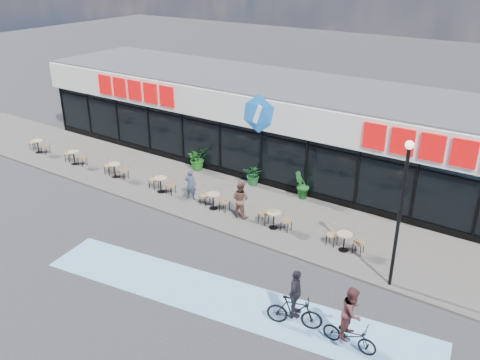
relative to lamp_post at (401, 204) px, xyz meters
The scene contains 19 objects.
ground 9.15m from the lamp_post, 164.40° to the right, with size 120.00×120.00×0.00m, color #28282B.
sidewalk 9.11m from the lamp_post, 165.05° to the left, with size 44.00×5.00×0.10m, color #54504A.
bike_lane 6.55m from the lamp_post, 138.12° to the right, with size 14.00×2.20×0.01m, color #72A7D7.
building 11.27m from the lamp_post, 137.20° to the left, with size 30.60×6.57×4.75m.
lamp_post is the anchor object (origin of this frame).
bistro_set_0 21.41m from the lamp_post, behind, with size 1.54×0.62×0.90m.
bistro_set_1 18.29m from the lamp_post, behind, with size 1.54×0.62×0.90m.
bistro_set_2 15.18m from the lamp_post, behind, with size 1.54×0.62×0.90m.
bistro_set_3 12.09m from the lamp_post, behind, with size 1.54×0.62×0.90m.
bistro_set_4 9.06m from the lamp_post, behind, with size 1.54×0.62×0.90m.
bistro_set_5 6.16m from the lamp_post, 166.98° to the left, with size 1.54×0.62×0.90m.
bistro_set_6 3.72m from the lamp_post, 150.85° to the left, with size 1.54×0.62×0.90m.
potted_plant_left 13.04m from the lamp_post, 159.92° to the left, with size 1.12×0.97×1.24m, color #1A5A19.
potted_plant_mid 9.90m from the lamp_post, 152.46° to the left, with size 0.96×0.83×1.06m, color #165022.
potted_plant_right 7.61m from the lamp_post, 143.14° to the left, with size 0.74×0.60×1.34m, color #17501B.
patron_left 10.41m from the lamp_post, behind, with size 0.54×0.35×1.48m, color #323C4E.
patron_right 7.59m from the lamp_post, behind, with size 0.82×0.64×1.68m, color brown.
cyclist_a 4.34m from the lamp_post, 89.94° to the right, with size 1.68×0.81×2.10m.
cyclist_b 4.78m from the lamp_post, 115.89° to the right, with size 1.84×1.01×2.04m.
Camera 1 is at (12.13, -12.84, 10.70)m, focal length 38.00 mm.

